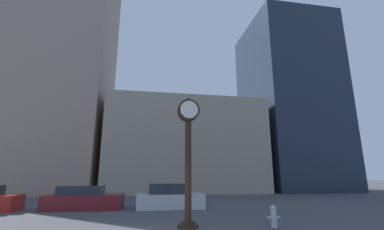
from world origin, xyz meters
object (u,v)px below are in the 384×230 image
(car_maroon, at_px, (84,199))
(car_silver, at_px, (169,198))
(street_clock, at_px, (188,148))
(fire_hydrant_near, at_px, (274,216))

(car_maroon, distance_m, car_silver, 4.85)
(street_clock, distance_m, fire_hydrant_near, 4.02)
(car_silver, height_order, fire_hydrant_near, car_silver)
(car_silver, bearing_deg, fire_hydrant_near, -62.95)
(street_clock, xyz_separation_m, car_silver, (-0.17, 5.92, -2.31))
(car_maroon, relative_size, car_silver, 1.12)
(car_silver, bearing_deg, car_maroon, 175.97)
(car_maroon, xyz_separation_m, fire_hydrant_near, (8.12, -6.79, -0.15))
(car_silver, relative_size, fire_hydrant_near, 4.94)
(street_clock, xyz_separation_m, fire_hydrant_near, (3.11, -0.52, -2.50))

